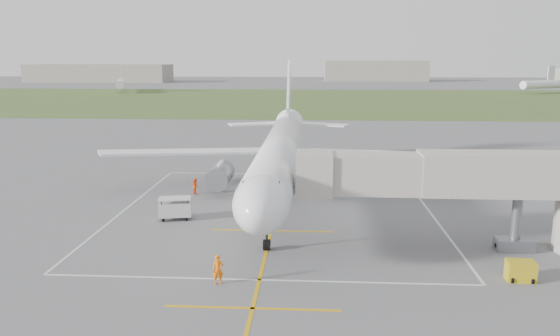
# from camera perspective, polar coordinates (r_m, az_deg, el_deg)

# --- Properties ---
(ground) EXTENTS (700.00, 700.00, 0.00)m
(ground) POSITION_cam_1_polar(r_m,az_deg,el_deg) (54.14, -0.10, -3.31)
(ground) COLOR #5B5B5E
(ground) RESTS_ON ground
(grass_strip) EXTENTS (700.00, 120.00, 0.02)m
(grass_strip) POSITION_cam_1_polar(r_m,az_deg,el_deg) (182.80, 2.46, 7.13)
(grass_strip) COLOR #435726
(grass_strip) RESTS_ON ground
(apron_markings) EXTENTS (28.20, 60.00, 0.01)m
(apron_markings) POSITION_cam_1_polar(r_m,az_deg,el_deg) (48.55, -0.53, -5.04)
(apron_markings) COLOR #D3990C
(apron_markings) RESTS_ON ground
(airliner) EXTENTS (38.93, 46.75, 13.52)m
(airliner) POSITION_cam_1_polar(r_m,az_deg,el_deg) (53.93, -0.05, 1.41)
(airliner) COLOR white
(airliner) RESTS_ON ground
(jet_bridge) EXTENTS (23.40, 5.00, 7.20)m
(jet_bridge) POSITION_cam_1_polar(r_m,az_deg,el_deg) (41.70, 20.77, -1.84)
(jet_bridge) COLOR gray
(jet_bridge) RESTS_ON ground
(gpu_unit) EXTENTS (1.79, 1.32, 1.29)m
(gpu_unit) POSITION_cam_1_polar(r_m,az_deg,el_deg) (38.04, 23.84, -9.81)
(gpu_unit) COLOR gold
(gpu_unit) RESTS_ON ground
(baggage_cart) EXTENTS (3.00, 2.13, 1.91)m
(baggage_cart) POSITION_cam_1_polar(r_m,az_deg,el_deg) (48.29, -10.90, -4.15)
(baggage_cart) COLOR silver
(baggage_cart) RESTS_ON ground
(ramp_worker_nose) EXTENTS (0.76, 0.58, 1.87)m
(ramp_worker_nose) POSITION_cam_1_polar(r_m,az_deg,el_deg) (34.50, -6.50, -10.52)
(ramp_worker_nose) COLOR orange
(ramp_worker_nose) RESTS_ON ground
(ramp_worker_wing) EXTENTS (0.95, 1.00, 1.63)m
(ramp_worker_wing) POSITION_cam_1_polar(r_m,az_deg,el_deg) (56.88, -8.82, -1.88)
(ramp_worker_wing) COLOR #FF4908
(ramp_worker_wing) RESTS_ON ground
(distant_hangars) EXTENTS (345.00, 49.00, 12.00)m
(distant_hangars) POSITION_cam_1_polar(r_m,az_deg,el_deg) (318.16, -0.03, 9.91)
(distant_hangars) COLOR gray
(distant_hangars) RESTS_ON ground
(distant_aircraft) EXTENTS (193.38, 31.46, 8.85)m
(distant_aircraft) POSITION_cam_1_polar(r_m,az_deg,el_deg) (223.31, 5.36, 8.79)
(distant_aircraft) COLOR white
(distant_aircraft) RESTS_ON ground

